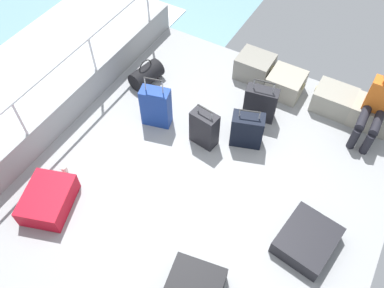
{
  "coord_description": "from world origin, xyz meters",
  "views": [
    {
      "loc": [
        1.23,
        -2.4,
        4.35
      ],
      "look_at": [
        -0.36,
        0.34,
        0.25
      ],
      "focal_mm": 37.21,
      "sensor_mm": 36.0,
      "label": 1
    }
  ],
  "objects_px": {
    "suitcase_0": "(247,130)",
    "cargo_crate_2": "(334,100)",
    "cargo_crate_0": "(255,67)",
    "cargo_crate_3": "(371,114)",
    "cargo_crate_1": "(286,84)",
    "paper_cup": "(64,169)",
    "suitcase_2": "(204,128)",
    "suitcase_5": "(260,104)",
    "suitcase_1": "(48,200)",
    "duffel_bag": "(146,75)",
    "suitcase_4": "(307,240)",
    "passenger_seated": "(378,105)",
    "suitcase_3": "(156,107)"
  },
  "relations": [
    {
      "from": "suitcase_4",
      "to": "suitcase_1",
      "type": "bearing_deg",
      "value": -159.44
    },
    {
      "from": "cargo_crate_2",
      "to": "cargo_crate_3",
      "type": "relative_size",
      "value": 1.01
    },
    {
      "from": "cargo_crate_1",
      "to": "suitcase_3",
      "type": "relative_size",
      "value": 0.64
    },
    {
      "from": "suitcase_2",
      "to": "paper_cup",
      "type": "relative_size",
      "value": 6.73
    },
    {
      "from": "suitcase_2",
      "to": "cargo_crate_2",
      "type": "bearing_deg",
      "value": 48.42
    },
    {
      "from": "cargo_crate_2",
      "to": "suitcase_4",
      "type": "xyz_separation_m",
      "value": [
        0.42,
        -2.24,
        -0.06
      ]
    },
    {
      "from": "cargo_crate_3",
      "to": "paper_cup",
      "type": "height_order",
      "value": "cargo_crate_3"
    },
    {
      "from": "duffel_bag",
      "to": "suitcase_2",
      "type": "bearing_deg",
      "value": -23.77
    },
    {
      "from": "suitcase_5",
      "to": "suitcase_1",
      "type": "bearing_deg",
      "value": -121.44
    },
    {
      "from": "cargo_crate_2",
      "to": "suitcase_4",
      "type": "bearing_deg",
      "value": -79.38
    },
    {
      "from": "suitcase_0",
      "to": "cargo_crate_2",
      "type": "bearing_deg",
      "value": 55.56
    },
    {
      "from": "cargo_crate_0",
      "to": "cargo_crate_2",
      "type": "bearing_deg",
      "value": -2.67
    },
    {
      "from": "suitcase_1",
      "to": "duffel_bag",
      "type": "height_order",
      "value": "duffel_bag"
    },
    {
      "from": "cargo_crate_0",
      "to": "cargo_crate_3",
      "type": "bearing_deg",
      "value": -2.47
    },
    {
      "from": "cargo_crate_0",
      "to": "suitcase_2",
      "type": "xyz_separation_m",
      "value": [
        -0.04,
        -1.56,
        0.09
      ]
    },
    {
      "from": "cargo_crate_3",
      "to": "suitcase_5",
      "type": "relative_size",
      "value": 0.85
    },
    {
      "from": "suitcase_5",
      "to": "duffel_bag",
      "type": "xyz_separation_m",
      "value": [
        -1.81,
        -0.21,
        -0.12
      ]
    },
    {
      "from": "cargo_crate_1",
      "to": "duffel_bag",
      "type": "bearing_deg",
      "value": -155.84
    },
    {
      "from": "cargo_crate_3",
      "to": "suitcase_2",
      "type": "relative_size",
      "value": 0.88
    },
    {
      "from": "suitcase_1",
      "to": "suitcase_3",
      "type": "distance_m",
      "value": 1.86
    },
    {
      "from": "cargo_crate_3",
      "to": "passenger_seated",
      "type": "xyz_separation_m",
      "value": [
        -0.0,
        -0.18,
        0.37
      ]
    },
    {
      "from": "suitcase_0",
      "to": "paper_cup",
      "type": "relative_size",
      "value": 6.3
    },
    {
      "from": "suitcase_0",
      "to": "suitcase_3",
      "type": "height_order",
      "value": "suitcase_3"
    },
    {
      "from": "suitcase_3",
      "to": "suitcase_4",
      "type": "relative_size",
      "value": 1.1
    },
    {
      "from": "cargo_crate_0",
      "to": "suitcase_0",
      "type": "xyz_separation_m",
      "value": [
        0.46,
        -1.28,
        0.07
      ]
    },
    {
      "from": "suitcase_0",
      "to": "suitcase_5",
      "type": "height_order",
      "value": "suitcase_5"
    },
    {
      "from": "cargo_crate_1",
      "to": "paper_cup",
      "type": "relative_size",
      "value": 5.39
    },
    {
      "from": "cargo_crate_0",
      "to": "suitcase_0",
      "type": "height_order",
      "value": "suitcase_0"
    },
    {
      "from": "suitcase_0",
      "to": "paper_cup",
      "type": "height_order",
      "value": "suitcase_0"
    },
    {
      "from": "cargo_crate_3",
      "to": "paper_cup",
      "type": "xyz_separation_m",
      "value": [
        -3.21,
        -2.83,
        -0.12
      ]
    },
    {
      "from": "suitcase_4",
      "to": "paper_cup",
      "type": "bearing_deg",
      "value": -168.76
    },
    {
      "from": "cargo_crate_0",
      "to": "cargo_crate_2",
      "type": "height_order",
      "value": "cargo_crate_0"
    },
    {
      "from": "suitcase_0",
      "to": "suitcase_4",
      "type": "height_order",
      "value": "suitcase_0"
    },
    {
      "from": "paper_cup",
      "to": "duffel_bag",
      "type": "bearing_deg",
      "value": 90.38
    },
    {
      "from": "passenger_seated",
      "to": "paper_cup",
      "type": "bearing_deg",
      "value": -140.41
    },
    {
      "from": "cargo_crate_0",
      "to": "suitcase_5",
      "type": "relative_size",
      "value": 0.82
    },
    {
      "from": "suitcase_3",
      "to": "suitcase_4",
      "type": "bearing_deg",
      "value": -16.01
    },
    {
      "from": "cargo_crate_1",
      "to": "cargo_crate_0",
      "type": "bearing_deg",
      "value": 170.3
    },
    {
      "from": "cargo_crate_3",
      "to": "cargo_crate_1",
      "type": "bearing_deg",
      "value": -179.28
    },
    {
      "from": "cargo_crate_0",
      "to": "suitcase_1",
      "type": "bearing_deg",
      "value": -109.3
    },
    {
      "from": "cargo_crate_2",
      "to": "suitcase_5",
      "type": "xyz_separation_m",
      "value": [
        -0.87,
        -0.7,
        0.09
      ]
    },
    {
      "from": "suitcase_0",
      "to": "paper_cup",
      "type": "distance_m",
      "value": 2.47
    },
    {
      "from": "suitcase_4",
      "to": "suitcase_5",
      "type": "distance_m",
      "value": 2.02
    },
    {
      "from": "cargo_crate_0",
      "to": "suitcase_0",
      "type": "bearing_deg",
      "value": -70.16
    },
    {
      "from": "suitcase_1",
      "to": "cargo_crate_3",
      "type": "bearing_deg",
      "value": 47.56
    },
    {
      "from": "cargo_crate_2",
      "to": "cargo_crate_3",
      "type": "distance_m",
      "value": 0.55
    },
    {
      "from": "suitcase_1",
      "to": "paper_cup",
      "type": "distance_m",
      "value": 0.52
    },
    {
      "from": "suitcase_2",
      "to": "paper_cup",
      "type": "xyz_separation_m",
      "value": [
        -1.34,
        -1.35,
        -0.23
      ]
    },
    {
      "from": "cargo_crate_1",
      "to": "cargo_crate_3",
      "type": "bearing_deg",
      "value": 0.72
    },
    {
      "from": "suitcase_2",
      "to": "suitcase_5",
      "type": "height_order",
      "value": "suitcase_5"
    }
  ]
}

